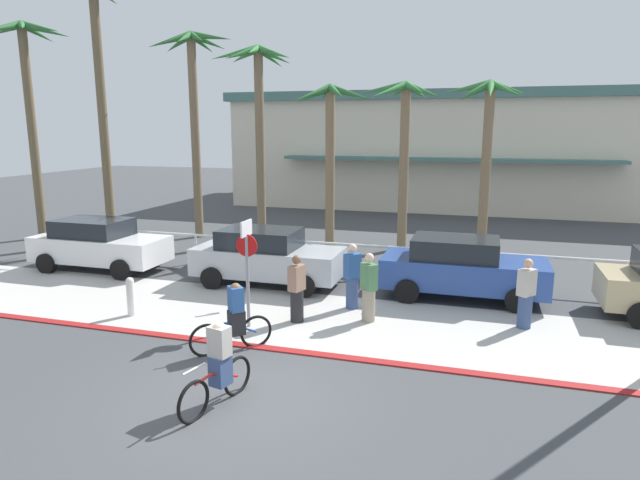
# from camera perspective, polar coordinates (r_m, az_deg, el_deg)

# --- Properties ---
(ground_plane) EXTENTS (80.00, 80.00, 0.00)m
(ground_plane) POSITION_cam_1_polar(r_m,az_deg,el_deg) (19.01, 4.42, -2.53)
(ground_plane) COLOR #424447
(sidewalk_strip) EXTENTS (44.00, 4.00, 0.02)m
(sidewalk_strip) POSITION_cam_1_polar(r_m,az_deg,el_deg) (13.64, -0.91, -8.22)
(sidewalk_strip) COLOR beige
(sidewalk_strip) RESTS_ON ground
(curb_paint) EXTENTS (44.00, 0.24, 0.03)m
(curb_paint) POSITION_cam_1_polar(r_m,az_deg,el_deg) (11.88, -3.91, -11.32)
(curb_paint) COLOR maroon
(curb_paint) RESTS_ON ground
(building_backdrop) EXTENTS (25.34, 12.07, 6.61)m
(building_backdrop) POSITION_cam_1_polar(r_m,az_deg,el_deg) (35.43, 13.46, 9.19)
(building_backdrop) COLOR beige
(building_backdrop) RESTS_ON ground
(rail_fence) EXTENTS (20.13, 0.08, 1.04)m
(rail_fence) POSITION_cam_1_polar(r_m,az_deg,el_deg) (17.39, 3.39, -1.03)
(rail_fence) COLOR white
(rail_fence) RESTS_ON ground
(stop_sign_bike_lane) EXTENTS (0.52, 0.56, 2.56)m
(stop_sign_bike_lane) POSITION_cam_1_polar(r_m,az_deg,el_deg) (12.76, -7.59, -1.90)
(stop_sign_bike_lane) COLOR gray
(stop_sign_bike_lane) RESTS_ON ground
(bollard_1) EXTENTS (0.20, 0.20, 1.00)m
(bollard_1) POSITION_cam_1_polar(r_m,az_deg,el_deg) (14.52, -19.07, -5.54)
(bollard_1) COLOR white
(bollard_1) RESTS_ON ground
(palm_tree_0) EXTENTS (3.30, 3.53, 8.80)m
(palm_tree_0) POSITION_cam_1_polar(r_m,az_deg,el_deg) (25.90, -28.14, 14.62)
(palm_tree_0) COLOR brown
(palm_tree_0) RESTS_ON ground
(palm_tree_1) EXTENTS (3.18, 2.82, 10.07)m
(palm_tree_1) POSITION_cam_1_polar(r_m,az_deg,el_deg) (24.06, -22.13, 17.12)
(palm_tree_1) COLOR brown
(palm_tree_1) RESTS_ON ground
(palm_tree_2) EXTENTS (3.54, 3.02, 8.45)m
(palm_tree_2) POSITION_cam_1_polar(r_m,az_deg,el_deg) (23.88, -13.08, 15.52)
(palm_tree_2) COLOR #756047
(palm_tree_2) RESTS_ON ground
(palm_tree_3) EXTENTS (3.18, 3.44, 7.80)m
(palm_tree_3) POSITION_cam_1_polar(r_m,az_deg,el_deg) (22.51, -6.45, 14.92)
(palm_tree_3) COLOR #756047
(palm_tree_3) RESTS_ON ground
(palm_tree_4) EXTENTS (3.02, 2.90, 6.26)m
(palm_tree_4) POSITION_cam_1_polar(r_m,az_deg,el_deg) (21.31, 1.08, 11.52)
(palm_tree_4) COLOR #846B4C
(palm_tree_4) RESTS_ON ground
(palm_tree_5) EXTENTS (3.12, 3.01, 6.32)m
(palm_tree_5) POSITION_cam_1_polar(r_m,az_deg,el_deg) (21.02, 8.64, 11.57)
(palm_tree_5) COLOR #846B4C
(palm_tree_5) RESTS_ON ground
(palm_tree_6) EXTENTS (3.02, 3.35, 6.33)m
(palm_tree_6) POSITION_cam_1_polar(r_m,az_deg,el_deg) (21.32, 17.08, 11.72)
(palm_tree_6) COLOR #846B4C
(palm_tree_6) RESTS_ON ground
(car_white_0) EXTENTS (4.40, 2.02, 1.69)m
(car_white_0) POSITION_cam_1_polar(r_m,az_deg,el_deg) (19.47, -21.99, -0.39)
(car_white_0) COLOR white
(car_white_0) RESTS_ON ground
(car_silver_1) EXTENTS (4.40, 2.02, 1.69)m
(car_silver_1) POSITION_cam_1_polar(r_m,az_deg,el_deg) (16.41, -5.58, -1.71)
(car_silver_1) COLOR #B2B7BC
(car_silver_1) RESTS_ON ground
(car_blue_2) EXTENTS (4.40, 2.02, 1.69)m
(car_blue_2) POSITION_cam_1_polar(r_m,az_deg,el_deg) (15.54, 14.48, -2.78)
(car_blue_2) COLOR #284793
(car_blue_2) RESTS_ON ground
(cyclist_red_0) EXTENTS (0.49, 1.78, 1.50)m
(cyclist_red_0) POSITION_cam_1_polar(r_m,az_deg,el_deg) (9.62, -10.51, -12.80)
(cyclist_red_0) COLOR black
(cyclist_red_0) RESTS_ON ground
(cyclist_blue_1) EXTENTS (1.34, 1.32, 1.50)m
(cyclist_blue_1) POSITION_cam_1_polar(r_m,az_deg,el_deg) (11.77, -8.90, -8.11)
(cyclist_blue_1) COLOR black
(cyclist_blue_1) RESTS_ON ground
(pedestrian_0) EXTENTS (0.40, 0.46, 1.67)m
(pedestrian_0) POSITION_cam_1_polar(r_m,az_deg,el_deg) (13.23, -2.42, -5.38)
(pedestrian_0) COLOR #232326
(pedestrian_0) RESTS_ON ground
(pedestrian_1) EXTENTS (0.45, 0.47, 1.69)m
(pedestrian_1) POSITION_cam_1_polar(r_m,az_deg,el_deg) (13.68, 20.59, -5.53)
(pedestrian_1) COLOR #384C7A
(pedestrian_1) RESTS_ON ground
(pedestrian_2) EXTENTS (0.46, 0.47, 1.73)m
(pedestrian_2) POSITION_cam_1_polar(r_m,az_deg,el_deg) (14.20, 3.37, -4.07)
(pedestrian_2) COLOR #384C7A
(pedestrian_2) RESTS_ON ground
(pedestrian_3) EXTENTS (0.46, 0.47, 1.71)m
(pedestrian_3) POSITION_cam_1_polar(r_m,az_deg,el_deg) (13.30, 5.09, -5.24)
(pedestrian_3) COLOR gray
(pedestrian_3) RESTS_ON ground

